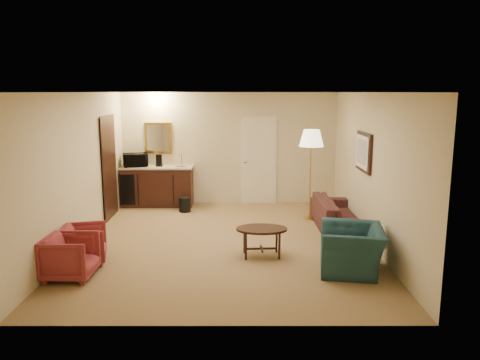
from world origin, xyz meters
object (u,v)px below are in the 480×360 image
object	(u,v)px
rose_chair_far	(70,255)
waste_bin	(185,204)
teal_armchair	(352,242)
floor_lamp	(310,175)
wetbar_cabinet	(158,186)
sofa	(339,210)
coffee_table	(262,242)
rose_chair_near	(84,242)
microwave	(135,159)
coffee_maker	(159,160)

from	to	relation	value
rose_chair_far	waste_bin	distance (m)	3.92
teal_armchair	floor_lamp	distance (m)	2.91
wetbar_cabinet	floor_lamp	bearing A→B (deg)	-19.44
sofa	teal_armchair	distance (m)	2.10
coffee_table	teal_armchair	bearing A→B (deg)	-25.56
rose_chair_near	microwave	xyz separation A→B (m)	(0.00, 3.69, 0.78)
wetbar_cabinet	waste_bin	world-z (taller)	wetbar_cabinet
coffee_table	microwave	world-z (taller)	microwave
floor_lamp	coffee_maker	size ratio (longest dim) A/B	6.88
coffee_table	coffee_maker	xyz separation A→B (m)	(-2.21, 3.44, 0.82)
teal_armchair	coffee_table	distance (m)	1.46
wetbar_cabinet	waste_bin	distance (m)	0.95
sofa	waste_bin	size ratio (longest dim) A/B	6.23
wetbar_cabinet	rose_chair_near	distance (m)	3.74
sofa	coffee_table	world-z (taller)	sofa
teal_armchair	coffee_maker	xyz separation A→B (m)	(-3.51, 4.06, 0.61)
wetbar_cabinet	microwave	size ratio (longest dim) A/B	3.02
wetbar_cabinet	coffee_maker	world-z (taller)	coffee_maker
coffee_table	floor_lamp	size ratio (longest dim) A/B	0.44
teal_armchair	coffee_maker	bearing A→B (deg)	-129.90
floor_lamp	waste_bin	distance (m)	2.84
teal_armchair	waste_bin	xyz separation A→B (m)	(-2.87, 3.46, -0.28)
rose_chair_far	coffee_table	world-z (taller)	rose_chair_far
coffee_table	waste_bin	world-z (taller)	coffee_table
microwave	floor_lamp	bearing A→B (deg)	-34.62
waste_bin	rose_chair_near	bearing A→B (deg)	-110.76
rose_chair_far	waste_bin	size ratio (longest dim) A/B	2.12
rose_chair_far	rose_chair_near	bearing A→B (deg)	1.02
rose_chair_near	waste_bin	bearing A→B (deg)	-33.97
rose_chair_far	coffee_maker	world-z (taller)	coffee_maker
sofa	coffee_maker	distance (m)	4.29
teal_armchair	floor_lamp	bearing A→B (deg)	-166.73
teal_armchair	coffee_table	size ratio (longest dim) A/B	1.24
rose_chair_far	coffee_table	bearing A→B (deg)	-70.85
rose_chair_far	microwave	size ratio (longest dim) A/B	1.27
microwave	waste_bin	bearing A→B (deg)	-43.49
microwave	wetbar_cabinet	bearing A→B (deg)	-16.24
coffee_table	floor_lamp	distance (m)	2.59
rose_chair_near	coffee_maker	size ratio (longest dim) A/B	2.40
floor_lamp	coffee_maker	bearing A→B (deg)	160.06
rose_chair_far	teal_armchair	bearing A→B (deg)	-85.05
rose_chair_near	coffee_maker	xyz separation A→B (m)	(0.54, 3.72, 0.73)
rose_chair_near	coffee_maker	world-z (taller)	coffee_maker
coffee_table	floor_lamp	bearing A→B (deg)	63.83
teal_armchair	rose_chair_far	distance (m)	4.06
coffee_maker	rose_chair_near	bearing A→B (deg)	-89.67
sofa	rose_chair_far	xyz separation A→B (m)	(-4.30, -2.37, -0.05)
sofa	waste_bin	world-z (taller)	sofa
rose_chair_far	coffee_maker	xyz separation A→B (m)	(0.54, 4.34, 0.71)
coffee_maker	teal_armchair	bearing A→B (deg)	-40.56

